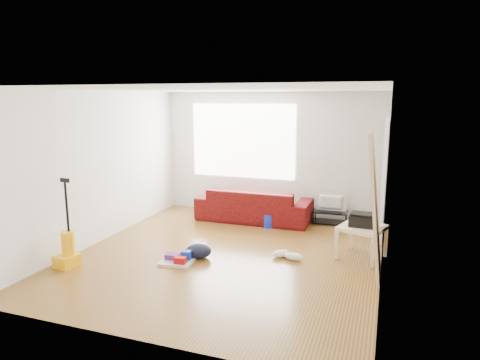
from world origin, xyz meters
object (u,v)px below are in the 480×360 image
(cleaning_tray, at_px, (178,259))
(vacuum, at_px, (68,250))
(tv_stand, at_px, (330,217))
(sofa, at_px, (254,220))
(backpack, at_px, (199,258))
(bucket, at_px, (269,227))
(side_table, at_px, (362,231))

(cleaning_tray, distance_m, vacuum, 1.58)
(tv_stand, relative_size, vacuum, 0.52)
(sofa, height_order, cleaning_tray, sofa)
(cleaning_tray, distance_m, backpack, 0.35)
(cleaning_tray, xyz_separation_m, vacuum, (-1.44, -0.62, 0.19))
(sofa, relative_size, tv_stand, 3.31)
(vacuum, bearing_deg, bucket, 60.46)
(sofa, height_order, bucket, sofa)
(side_table, relative_size, cleaning_tray, 1.52)
(vacuum, bearing_deg, tv_stand, 55.00)
(sofa, xyz_separation_m, side_table, (2.13, -1.39, 0.42))
(tv_stand, height_order, vacuum, vacuum)
(bucket, height_order, backpack, bucket)
(sofa, xyz_separation_m, vacuum, (-1.82, -3.11, 0.24))
(tv_stand, relative_size, backpack, 1.72)
(bucket, relative_size, cleaning_tray, 0.50)
(tv_stand, distance_m, cleaning_tray, 3.31)
(side_table, bearing_deg, bucket, 148.46)
(sofa, relative_size, backpack, 5.68)
(side_table, xyz_separation_m, backpack, (-2.31, -0.82, -0.42))
(bucket, relative_size, vacuum, 0.20)
(side_table, bearing_deg, backpack, -160.51)
(side_table, bearing_deg, vacuum, -156.44)
(sofa, height_order, backpack, sofa)
(vacuum, bearing_deg, backpack, 37.97)
(cleaning_tray, height_order, vacuum, vacuum)
(tv_stand, bearing_deg, bucket, -152.49)
(tv_stand, bearing_deg, sofa, -171.56)
(tv_stand, bearing_deg, cleaning_tray, -125.77)
(cleaning_tray, height_order, backpack, cleaning_tray)
(backpack, distance_m, vacuum, 1.89)
(tv_stand, xyz_separation_m, bucket, (-1.05, -0.60, -0.13))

